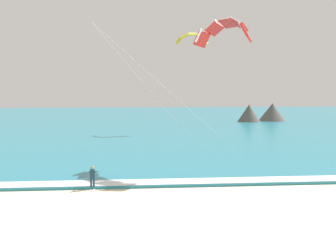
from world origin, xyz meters
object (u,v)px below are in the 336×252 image
(kite_primary, at_px, (224,30))
(kite_distant, at_px, (192,37))
(surfboard, at_px, (93,189))
(kitesurfer, at_px, (92,176))

(kite_primary, bearing_deg, kite_distant, 87.49)
(surfboard, distance_m, kitesurfer, 0.91)
(surfboard, xyz_separation_m, kitesurfer, (-0.00, 0.02, 0.91))
(kite_primary, distance_m, kite_distant, 28.53)
(surfboard, xyz_separation_m, kite_primary, (11.11, 7.35, 12.38))
(kitesurfer, xyz_separation_m, kite_distant, (12.36, 35.68, 14.46))
(kitesurfer, relative_size, kite_primary, 0.13)
(surfboard, height_order, kitesurfer, kitesurfer)
(kitesurfer, height_order, kite_primary, kite_primary)
(kite_distant, bearing_deg, kitesurfer, -109.10)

